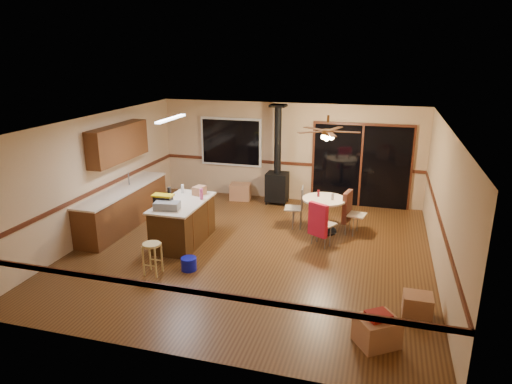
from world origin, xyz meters
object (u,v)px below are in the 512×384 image
at_px(toolbox_black, 163,201).
at_px(blue_bucket, 189,264).
at_px(box_corner_b, 417,305).
at_px(bar_stool, 153,259).
at_px(wood_stove, 277,177).
at_px(box_corner_a, 377,331).
at_px(chair_right, 348,207).
at_px(chair_left, 298,203).
at_px(dining_table, 324,209).
at_px(kitchen_island, 183,222).
at_px(chair_near, 319,220).
at_px(toolbox_grey, 167,206).
at_px(box_under_window, 240,192).

distance_m(toolbox_black, blue_bucket, 1.50).
relative_size(blue_bucket, box_corner_b, 0.67).
bearing_deg(bar_stool, box_corner_b, -1.74).
relative_size(wood_stove, toolbox_black, 7.00).
relative_size(wood_stove, bar_stool, 4.22).
xyz_separation_m(box_corner_a, box_corner_b, (0.58, 0.90, -0.03)).
bearing_deg(chair_right, bar_stool, -137.40).
bearing_deg(blue_bucket, chair_left, 59.95).
height_order(blue_bucket, chair_left, chair_left).
bearing_deg(chair_left, dining_table, -10.72).
bearing_deg(dining_table, kitchen_island, -153.17).
bearing_deg(chair_left, blue_bucket, -120.05).
xyz_separation_m(blue_bucket, chair_near, (2.14, 1.69, 0.48)).
distance_m(wood_stove, dining_table, 2.21).
xyz_separation_m(toolbox_grey, box_corner_b, (4.69, -1.11, -0.80)).
bearing_deg(chair_near, kitchen_island, -169.03).
relative_size(toolbox_grey, box_corner_b, 1.12).
height_order(blue_bucket, dining_table, dining_table).
distance_m(toolbox_grey, bar_stool, 1.19).
height_order(wood_stove, chair_right, wood_stove).
bearing_deg(blue_bucket, dining_table, 50.04).
bearing_deg(chair_near, box_corner_b, -49.44).
bearing_deg(dining_table, toolbox_black, -150.44).
bearing_deg(chair_near, box_corner_a, -67.50).
xyz_separation_m(bar_stool, chair_near, (2.70, 2.01, 0.30)).
distance_m(kitchen_island, chair_near, 2.82).
distance_m(chair_near, box_under_window, 3.60).
bearing_deg(box_corner_b, kitchen_island, 160.69).
relative_size(blue_bucket, dining_table, 0.30).
bearing_deg(chair_near, chair_right, 61.51).
height_order(toolbox_grey, blue_bucket, toolbox_grey).
xyz_separation_m(wood_stove, chair_left, (0.86, -1.54, -0.14)).
xyz_separation_m(toolbox_grey, chair_left, (2.25, 2.01, -0.39)).
bearing_deg(box_corner_a, kitchen_island, 148.03).
xyz_separation_m(toolbox_black, dining_table, (3.02, 1.71, -0.47)).
bearing_deg(kitchen_island, blue_bucket, -61.72).
bearing_deg(box_under_window, wood_stove, -2.77).
bearing_deg(toolbox_grey, box_corner_b, -13.27).
xyz_separation_m(chair_near, box_under_window, (-2.50, 2.56, -0.38)).
height_order(chair_right, box_corner_a, chair_right).
distance_m(toolbox_black, chair_right, 3.99).
xyz_separation_m(bar_stool, chair_right, (3.21, 2.96, 0.30)).
bearing_deg(bar_stool, chair_near, 36.65).
height_order(toolbox_grey, toolbox_black, toolbox_black).
bearing_deg(toolbox_black, chair_right, 26.95).
relative_size(chair_left, box_corner_a, 0.96).
relative_size(toolbox_grey, dining_table, 0.50).
relative_size(wood_stove, chair_left, 4.89).
xyz_separation_m(chair_near, box_corner_a, (1.26, -3.05, -0.39)).
bearing_deg(chair_right, chair_left, 178.72).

